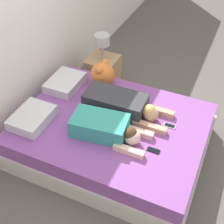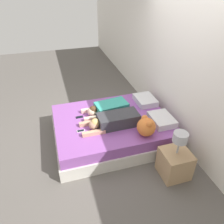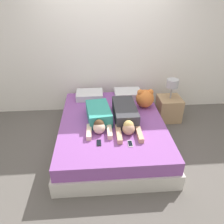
% 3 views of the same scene
% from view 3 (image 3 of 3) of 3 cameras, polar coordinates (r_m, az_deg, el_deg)
% --- Properties ---
extents(ground_plane, '(12.00, 12.00, 0.00)m').
position_cam_3_polar(ground_plane, '(3.74, -0.00, -7.85)').
color(ground_plane, '#5B5651').
extents(wall_back, '(12.00, 0.06, 2.60)m').
position_cam_3_polar(wall_back, '(4.29, -1.29, 16.66)').
color(wall_back, white).
rests_on(wall_back, ground_plane).
extents(bed, '(1.68, 2.16, 0.44)m').
position_cam_3_polar(bed, '(3.61, -0.00, -5.14)').
color(bed, beige).
rests_on(bed, ground_plane).
extents(pillow_head_left, '(0.50, 0.38, 0.12)m').
position_cam_3_polar(pillow_head_left, '(4.18, -5.88, 4.46)').
color(pillow_head_left, silver).
rests_on(pillow_head_left, bed).
extents(pillow_head_right, '(0.50, 0.38, 0.12)m').
position_cam_3_polar(pillow_head_right, '(4.22, 4.12, 4.80)').
color(pillow_head_right, silver).
rests_on(pillow_head_right, bed).
extents(person_left, '(0.42, 0.88, 0.21)m').
position_cam_3_polar(person_left, '(3.40, -3.50, -1.11)').
color(person_left, teal).
rests_on(person_left, bed).
extents(person_right, '(0.36, 1.04, 0.22)m').
position_cam_3_polar(person_right, '(3.42, 3.55, -0.79)').
color(person_right, '#333338').
rests_on(person_right, bed).
extents(cell_phone_left, '(0.06, 0.14, 0.01)m').
position_cam_3_polar(cell_phone_left, '(3.01, -3.44, -8.04)').
color(cell_phone_left, black).
rests_on(cell_phone_left, bed).
extents(cell_phone_right, '(0.06, 0.14, 0.01)m').
position_cam_3_polar(cell_phone_right, '(3.00, 4.79, -8.24)').
color(cell_phone_right, silver).
rests_on(cell_phone_right, bed).
extents(plush_toy, '(0.31, 0.31, 0.33)m').
position_cam_3_polar(plush_toy, '(3.84, 8.59, 3.62)').
color(plush_toy, orange).
rests_on(plush_toy, bed).
extents(nightstand, '(0.43, 0.43, 0.83)m').
position_cam_3_polar(nightstand, '(4.37, 14.67, 1.38)').
color(nightstand, tan).
rests_on(nightstand, ground_plane).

